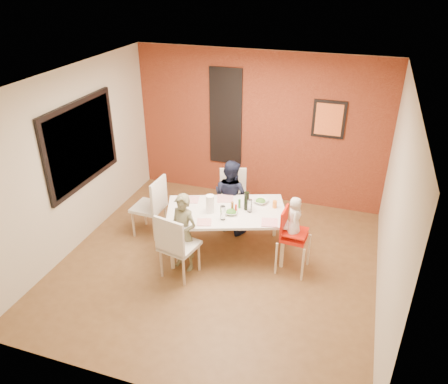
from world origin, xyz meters
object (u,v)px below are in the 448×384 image
(child_far, at_px, (231,196))
(paper_towel_roll, at_px, (210,204))
(toddler, at_px, (295,217))
(chair_left, at_px, (153,204))
(chair_near, at_px, (175,244))
(chair_far, at_px, (233,194))
(child_near, at_px, (184,233))
(wine_bottle, at_px, (247,201))
(high_chair, at_px, (291,235))
(dining_table, at_px, (226,214))

(child_far, bearing_deg, paper_towel_roll, 101.71)
(toddler, bearing_deg, chair_left, 73.64)
(chair_near, bearing_deg, child_far, -91.57)
(chair_far, height_order, child_near, child_near)
(child_far, xyz_separation_m, wine_bottle, (0.40, -0.50, 0.25))
(toddler, distance_m, paper_towel_roll, 1.23)
(child_near, xyz_separation_m, toddler, (1.47, 0.43, 0.28))
(child_far, relative_size, wine_bottle, 4.32)
(high_chair, bearing_deg, paper_towel_roll, 93.49)
(chair_near, xyz_separation_m, toddler, (1.49, 0.68, 0.31))
(chair_near, distance_m, child_far, 1.47)
(high_chair, distance_m, child_far, 1.36)
(high_chair, distance_m, wine_bottle, 0.82)
(chair_far, distance_m, child_far, 0.26)
(dining_table, height_order, chair_left, chair_left)
(chair_left, xyz_separation_m, paper_towel_roll, (1.05, -0.22, 0.30))
(chair_far, distance_m, wine_bottle, 0.92)
(chair_near, xyz_separation_m, chair_left, (-0.79, 0.91, -0.00))
(child_near, bearing_deg, chair_far, 91.91)
(toddler, relative_size, paper_towel_roll, 2.19)
(child_near, bearing_deg, chair_left, 154.21)
(child_near, bearing_deg, toddler, 29.72)
(chair_far, relative_size, child_near, 0.80)
(high_chair, distance_m, paper_towel_roll, 1.24)
(toddler, bearing_deg, child_near, 95.76)
(chair_left, distance_m, toddler, 2.32)
(dining_table, distance_m, chair_near, 0.94)
(paper_towel_roll, bearing_deg, high_chair, -0.36)
(dining_table, relative_size, chair_left, 1.96)
(chair_near, xyz_separation_m, child_far, (0.34, 1.43, 0.06))
(chair_near, height_order, toddler, toddler)
(paper_towel_roll, bearing_deg, chair_near, -110.61)
(chair_near, distance_m, child_near, 0.25)
(chair_near, height_order, child_near, child_near)
(dining_table, xyz_separation_m, chair_left, (-1.26, 0.10, -0.10))
(chair_near, relative_size, child_far, 0.81)
(chair_near, distance_m, paper_towel_roll, 0.79)
(paper_towel_roll, bearing_deg, wine_bottle, 26.79)
(dining_table, relative_size, toddler, 3.26)
(child_far, xyz_separation_m, toddler, (1.15, -0.75, 0.26))
(chair_far, xyz_separation_m, child_near, (-0.29, -1.43, 0.06))
(paper_towel_roll, bearing_deg, chair_far, 87.14)
(high_chair, xyz_separation_m, child_far, (-1.13, 0.75, 0.03))
(dining_table, height_order, paper_towel_roll, paper_towel_roll)
(chair_left, xyz_separation_m, wine_bottle, (1.53, 0.02, 0.31))
(paper_towel_roll, bearing_deg, chair_left, 168.11)
(toddler, relative_size, wine_bottle, 2.10)
(dining_table, relative_size, high_chair, 2.01)
(dining_table, distance_m, chair_left, 1.27)
(toddler, bearing_deg, dining_table, 72.12)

